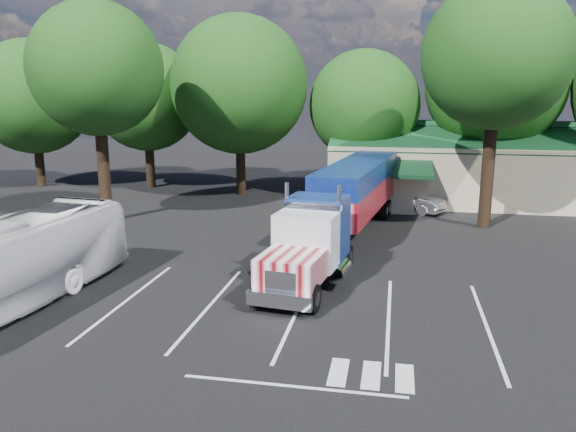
% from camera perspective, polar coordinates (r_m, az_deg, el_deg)
% --- Properties ---
extents(ground, '(120.00, 120.00, 0.00)m').
position_cam_1_polar(ground, '(26.20, -3.76, -4.34)').
color(ground, black).
rests_on(ground, ground).
extents(event_hall, '(24.20, 14.12, 5.55)m').
position_cam_1_polar(event_hall, '(43.01, 20.70, 4.56)').
color(event_hall, beige).
rests_on(event_hall, ground).
extents(tree_row_a, '(9.00, 9.00, 11.68)m').
position_cam_1_polar(tree_row_a, '(49.67, -24.45, 10.96)').
color(tree_row_a, black).
rests_on(tree_row_a, ground).
extents(tree_row_b, '(8.40, 8.40, 11.35)m').
position_cam_1_polar(tree_row_b, '(46.30, -14.17, 11.61)').
color(tree_row_b, black).
rests_on(tree_row_b, ground).
extents(tree_row_c, '(10.00, 10.00, 13.05)m').
position_cam_1_polar(tree_row_c, '(42.02, -4.98, 13.11)').
color(tree_row_c, black).
rests_on(tree_row_c, ground).
extents(tree_row_d, '(8.00, 8.00, 10.60)m').
position_cam_1_polar(tree_row_d, '(41.81, 7.75, 11.06)').
color(tree_row_d, black).
rests_on(tree_row_d, ground).
extents(tree_row_e, '(9.60, 9.60, 12.90)m').
position_cam_1_polar(tree_row_e, '(42.74, 20.28, 12.46)').
color(tree_row_e, black).
rests_on(tree_row_e, ground).
extents(tree_near_left, '(7.60, 7.60, 12.65)m').
position_cam_1_polar(tree_near_left, '(34.66, -18.87, 13.91)').
color(tree_near_left, black).
rests_on(tree_near_left, ground).
extents(tree_near_right, '(8.00, 8.00, 13.50)m').
position_cam_1_polar(tree_near_right, '(33.17, 20.44, 15.01)').
color(tree_near_right, black).
rests_on(tree_near_right, ground).
extents(semi_truck, '(4.98, 19.41, 4.04)m').
position_cam_1_polar(semi_truck, '(28.66, 6.12, 1.79)').
color(semi_truck, black).
rests_on(semi_truck, ground).
extents(woman, '(0.43, 0.62, 1.62)m').
position_cam_1_polar(woman, '(20.05, -3.68, -7.28)').
color(woman, black).
rests_on(woman, ground).
extents(bicycle, '(1.35, 1.72, 0.87)m').
position_cam_1_polar(bicycle, '(29.17, 1.47, -1.67)').
color(bicycle, black).
rests_on(bicycle, ground).
extents(silver_sedan, '(4.77, 3.62, 1.51)m').
position_cam_1_polar(silver_sedan, '(37.02, 12.22, 1.61)').
color(silver_sedan, '#AFB1B7').
rests_on(silver_sedan, ground).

